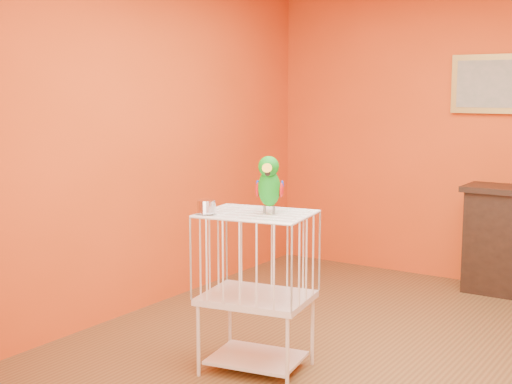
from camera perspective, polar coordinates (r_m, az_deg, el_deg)
The scene contains 6 objects.
ground at distance 4.67m, azimuth 9.55°, elevation -13.31°, with size 4.50×4.50×0.00m, color brown.
room_shell at distance 4.35m, azimuth 10.04°, elevation 6.52°, with size 4.50×4.50×4.50m.
framed_picture at distance 6.44m, azimuth 18.05°, elevation 8.22°, with size 0.62×0.04×0.50m.
birdcage at distance 4.33m, azimuth 0.04°, elevation -7.82°, with size 0.71×0.59×0.98m.
feed_cup at distance 4.19m, azimuth -4.00°, elevation -1.17°, with size 0.11×0.11×0.08m, color silver.
parrot at distance 4.18m, azimuth 1.07°, elevation 0.64°, with size 0.21×0.30×0.35m.
Camera 1 is at (1.73, -3.99, 1.70)m, focal length 50.00 mm.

